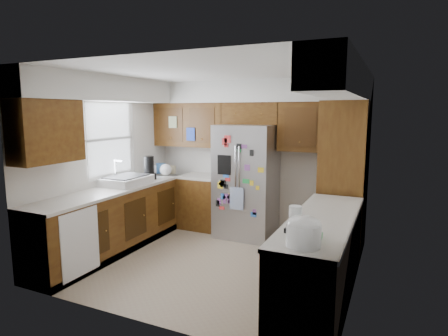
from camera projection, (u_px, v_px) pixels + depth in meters
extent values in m
plane|color=tan|center=(214.00, 262.00, 5.05)|extent=(3.60, 3.60, 0.00)
cube|color=silver|center=(255.00, 157.00, 6.30)|extent=(3.60, 0.04, 2.50)
cube|color=silver|center=(106.00, 163.00, 5.60)|extent=(0.04, 3.20, 2.50)
cube|color=silver|center=(359.00, 181.00, 4.12)|extent=(0.04, 3.20, 2.50)
cube|color=silver|center=(136.00, 195.00, 3.42)|extent=(3.60, 0.04, 2.50)
cube|color=white|center=(213.00, 71.00, 4.67)|extent=(3.60, 3.20, 0.02)
cube|color=silver|center=(252.00, 91.00, 5.97)|extent=(3.60, 0.38, 0.35)
cube|color=silver|center=(112.00, 89.00, 5.36)|extent=(0.38, 3.20, 0.35)
cube|color=silver|center=(346.00, 82.00, 4.04)|extent=(0.38, 3.20, 0.35)
cube|color=#45230D|center=(191.00, 125.00, 6.54)|extent=(1.33, 0.34, 0.75)
cube|color=#45230D|center=(323.00, 127.00, 5.60)|extent=(1.33, 0.34, 0.75)
cube|color=#45230D|center=(46.00, 131.00, 4.42)|extent=(0.34, 0.85, 0.75)
cube|color=white|center=(110.00, 139.00, 5.64)|extent=(0.02, 0.90, 1.05)
cube|color=white|center=(112.00, 139.00, 5.62)|extent=(0.01, 1.02, 1.15)
cube|color=#1E3CB0|center=(191.00, 134.00, 6.35)|extent=(0.16, 0.02, 0.22)
cube|color=beige|center=(173.00, 122.00, 6.46)|extent=(0.16, 0.02, 0.20)
cube|color=#45230D|center=(110.00, 222.00, 5.33)|extent=(0.60, 2.60, 0.88)
cube|color=#45230D|center=(204.00, 203.00, 6.49)|extent=(0.75, 0.60, 0.88)
cube|color=beige|center=(108.00, 191.00, 5.26)|extent=(0.63, 2.60, 0.04)
cube|color=beige|center=(204.00, 177.00, 6.42)|extent=(0.75, 0.60, 0.04)
cube|color=black|center=(111.00, 249.00, 5.39)|extent=(0.60, 2.60, 0.10)
cube|color=white|center=(80.00, 243.00, 4.44)|extent=(0.01, 0.58, 0.80)
cube|color=#45230D|center=(321.00, 262.00, 3.94)|extent=(0.60, 2.25, 0.88)
cube|color=beige|center=(323.00, 219.00, 3.87)|extent=(0.63, 2.25, 0.04)
cube|color=black|center=(320.00, 296.00, 4.00)|extent=(0.60, 2.25, 0.10)
cube|color=#45230D|center=(344.00, 178.00, 5.30)|extent=(0.60, 0.90, 2.15)
cube|color=#ADAEB3|center=(246.00, 181.00, 6.00)|extent=(0.90, 0.75, 1.80)
cylinder|color=silver|center=(235.00, 176.00, 5.64)|extent=(0.02, 0.02, 0.90)
cylinder|color=silver|center=(239.00, 176.00, 5.61)|extent=(0.02, 0.02, 0.90)
cube|color=black|center=(224.00, 165.00, 5.70)|extent=(0.22, 0.01, 0.30)
cube|color=white|center=(237.00, 199.00, 5.66)|extent=(0.22, 0.01, 0.34)
cube|color=#8C4C99|center=(254.00, 212.00, 5.60)|extent=(0.05, 0.00, 0.09)
cube|color=yellow|center=(222.00, 183.00, 5.76)|extent=(0.09, 0.00, 0.07)
cube|color=blue|center=(253.00, 215.00, 5.61)|extent=(0.09, 0.00, 0.07)
cube|color=#8C4C99|center=(229.00, 200.00, 5.75)|extent=(0.06, 0.00, 0.12)
cube|color=orange|center=(231.00, 196.00, 5.73)|extent=(0.08, 0.00, 0.09)
cube|color=black|center=(239.00, 146.00, 5.55)|extent=(0.08, 0.00, 0.08)
cube|color=red|center=(226.00, 145.00, 5.64)|extent=(0.07, 0.00, 0.06)
cube|color=black|center=(223.00, 184.00, 5.75)|extent=(0.10, 0.00, 0.11)
cube|color=#8C4C99|center=(227.00, 196.00, 5.75)|extent=(0.11, 0.00, 0.07)
cube|color=black|center=(226.00, 187.00, 5.74)|extent=(0.06, 0.00, 0.07)
cube|color=green|center=(246.00, 181.00, 5.59)|extent=(0.11, 0.00, 0.07)
cube|color=red|center=(230.00, 201.00, 5.74)|extent=(0.07, 0.00, 0.05)
cube|color=#8C4C99|center=(219.00, 201.00, 5.82)|extent=(0.06, 0.00, 0.10)
cube|color=yellow|center=(220.00, 186.00, 5.78)|extent=(0.09, 0.00, 0.10)
cube|color=red|center=(222.00, 208.00, 5.82)|extent=(0.09, 0.00, 0.05)
cube|color=yellow|center=(261.00, 170.00, 5.46)|extent=(0.09, 0.00, 0.07)
cube|color=#8C4C99|center=(247.00, 168.00, 5.55)|extent=(0.09, 0.00, 0.09)
cube|color=blue|center=(226.00, 176.00, 5.71)|extent=(0.10, 0.00, 0.06)
cube|color=green|center=(239.00, 151.00, 5.56)|extent=(0.05, 0.00, 0.05)
cube|color=#8C4C99|center=(244.00, 147.00, 5.52)|extent=(0.09, 0.00, 0.06)
cube|color=black|center=(252.00, 153.00, 5.49)|extent=(0.06, 0.00, 0.09)
cube|color=black|center=(218.00, 203.00, 5.84)|extent=(0.06, 0.00, 0.10)
cube|color=red|center=(225.00, 142.00, 5.64)|extent=(0.08, 0.00, 0.11)
cube|color=red|center=(228.00, 180.00, 5.71)|extent=(0.09, 0.00, 0.05)
cube|color=blue|center=(223.00, 196.00, 5.78)|extent=(0.07, 0.00, 0.09)
cube|color=#8C4C99|center=(224.00, 200.00, 5.78)|extent=(0.05, 0.00, 0.12)
cube|color=yellow|center=(257.00, 188.00, 5.52)|extent=(0.06, 0.00, 0.06)
cube|color=yellow|center=(252.00, 183.00, 5.55)|extent=(0.06, 0.00, 0.08)
cube|color=red|center=(227.00, 139.00, 5.62)|extent=(0.10, 0.00, 0.11)
cube|color=#45230D|center=(252.00, 113.00, 6.04)|extent=(0.96, 0.34, 0.35)
sphere|color=#1048B5|center=(241.00, 94.00, 6.08)|extent=(0.27, 0.27, 0.27)
cylinder|color=black|center=(262.00, 97.00, 5.90)|extent=(0.27, 0.27, 0.15)
ellipsoid|color=#333338|center=(262.00, 92.00, 5.88)|extent=(0.25, 0.25, 0.11)
cube|color=white|center=(127.00, 181.00, 5.61)|extent=(0.52, 0.70, 0.12)
cube|color=black|center=(126.00, 176.00, 5.60)|extent=(0.44, 0.60, 0.02)
cylinder|color=silver|center=(116.00, 169.00, 5.67)|extent=(0.02, 0.02, 0.30)
cylinder|color=silver|center=(118.00, 161.00, 5.62)|extent=(0.16, 0.02, 0.02)
cube|color=yellow|center=(127.00, 187.00, 5.34)|extent=(0.10, 0.18, 0.04)
cube|color=black|center=(149.00, 177.00, 6.02)|extent=(0.18, 0.14, 0.10)
cylinder|color=black|center=(149.00, 165.00, 5.99)|extent=(0.16, 0.16, 0.28)
cylinder|color=#ADAEB3|center=(152.00, 170.00, 6.33)|extent=(0.14, 0.14, 0.20)
sphere|color=white|center=(166.00, 170.00, 6.39)|extent=(0.20, 0.20, 0.20)
cube|color=#3F72B2|center=(161.00, 168.00, 6.61)|extent=(0.14, 0.10, 0.18)
cube|color=#BFB28C|center=(172.00, 170.00, 6.60)|extent=(0.10, 0.08, 0.14)
cylinder|color=white|center=(138.00, 178.00, 5.88)|extent=(0.08, 0.08, 0.11)
cylinder|color=white|center=(304.00, 235.00, 3.04)|extent=(0.28, 0.28, 0.19)
ellipsoid|color=white|center=(304.00, 223.00, 3.02)|extent=(0.27, 0.27, 0.12)
cube|color=black|center=(288.00, 230.00, 3.09)|extent=(0.04, 0.06, 0.04)
cylinder|color=white|center=(295.00, 220.00, 3.33)|extent=(0.11, 0.11, 0.26)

